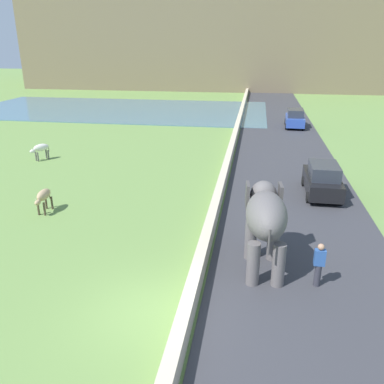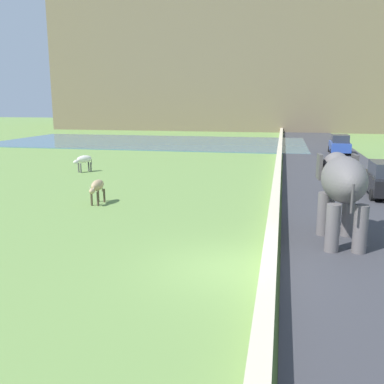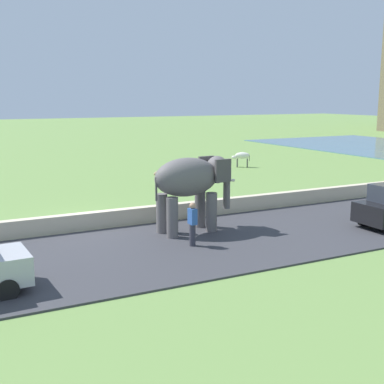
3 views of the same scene
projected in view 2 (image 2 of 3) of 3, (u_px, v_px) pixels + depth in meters
The scene contains 9 objects.
ground_plane at pixel (227, 269), 12.33m from camera, with size 220.00×220.00×0.00m, color #6B8E47.
road_surface at pixel (333, 169), 30.46m from camera, with size 7.00×120.00×0.06m, color #38383D.
barrier_wall at pixel (278, 167), 29.24m from camera, with size 0.40×110.00×0.72m, color beige.
lake at pixel (151, 142), 51.08m from camera, with size 36.00×18.00×0.08m, color slate.
hill_distant at pixel (245, 52), 79.00m from camera, with size 64.00×28.00×27.58m, color #75664C.
elephant at pixel (342, 184), 14.21m from camera, with size 1.59×3.51×2.99m.
car_blue at pixel (340, 144), 39.21m from camera, with size 1.91×4.06×1.80m.
cow_tan at pixel (97, 187), 19.95m from camera, with size 0.46×1.39×1.15m.
cow_white at pixel (84, 160), 29.10m from camera, with size 1.07×1.33×1.15m.
Camera 2 is at (1.40, -11.57, 4.72)m, focal length 39.97 mm.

